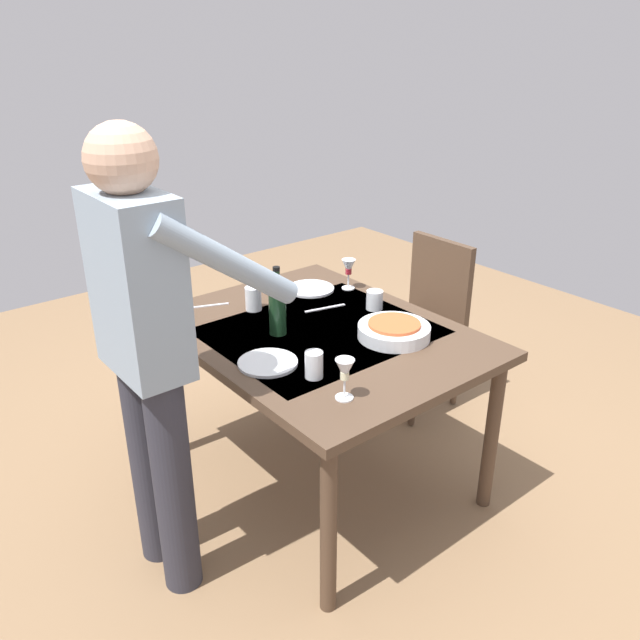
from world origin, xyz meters
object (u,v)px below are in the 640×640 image
dinner_plate_near (268,363)px  wine_bottle (277,309)px  water_cup_near_right (314,365)px  person_server (150,345)px  wine_glass_left (345,372)px  dining_table (320,347)px  dinner_plate_far (311,289)px  chair_near (426,312)px  serving_bowl_pasta (394,330)px  water_cup_near_left (375,300)px  wine_glass_right (349,269)px  water_cup_far_left (253,299)px

dinner_plate_near → wine_bottle: bearing=-43.8°
water_cup_near_right → dinner_plate_near: bearing=21.8°
person_server → wine_glass_left: (-0.42, -0.50, -0.10)m
dining_table → dinner_plate_far: size_ratio=5.84×
person_server → water_cup_near_right: size_ratio=16.55×
dining_table → chair_near: bearing=-77.5°
chair_near → dinner_plate_near: (-0.31, 1.24, 0.24)m
wine_bottle → water_cup_near_right: bearing=163.5°
serving_bowl_pasta → dinner_plate_far: serving_bowl_pasta is taller
water_cup_near_left → dining_table: bearing=94.4°
dining_table → wine_glass_right: 0.54m
person_server → water_cup_near_right: 0.58m
water_cup_near_right → dinner_plate_far: bearing=-37.4°
dining_table → serving_bowl_pasta: bearing=-141.1°
water_cup_near_right → water_cup_far_left: (0.66, -0.17, 0.00)m
water_cup_near_left → wine_glass_left: bearing=129.2°
wine_glass_left → water_cup_near_right: size_ratio=1.48×
chair_near → dinner_plate_far: chair_near is taller
person_server → wine_bottle: size_ratio=5.71×
wine_bottle → dinner_plate_far: (0.30, -0.41, -0.10)m
chair_near → serving_bowl_pasta: size_ratio=3.03×
wine_glass_left → water_cup_far_left: size_ratio=1.39×
wine_bottle → serving_bowl_pasta: (-0.33, -0.35, -0.08)m
water_cup_far_left → serving_bowl_pasta: (-0.61, -0.29, -0.02)m
wine_bottle → wine_glass_left: size_ratio=1.96×
dining_table → wine_bottle: size_ratio=4.54×
water_cup_near_left → dinner_plate_near: (-0.13, 0.68, -0.04)m
dining_table → water_cup_near_right: bearing=137.9°
dining_table → person_server: 0.83m
dinner_plate_near → chair_near: bearing=-76.1°
water_cup_near_right → serving_bowl_pasta: bearing=-83.6°
dinner_plate_near → person_server: bearing=83.9°
wine_bottle → water_cup_near_left: 0.50m
dinner_plate_far → dinner_plate_near: bearing=129.8°
wine_bottle → water_cup_far_left: bearing=-12.3°
dining_table → chair_near: 0.94m
wine_bottle → dinner_plate_far: bearing=-53.6°
water_cup_near_left → water_cup_near_right: bearing=117.9°
water_cup_far_left → dinner_plate_near: water_cup_far_left is taller
wine_glass_right → water_cup_near_left: bearing=164.5°
wine_glass_left → wine_glass_right: 1.03m
wine_glass_left → dinner_plate_far: 1.03m
wine_bottle → wine_glass_right: wine_bottle is taller
chair_near → person_server: bearing=98.8°
dining_table → wine_glass_left: bearing=149.8°
dinner_plate_far → dining_table: bearing=146.7°
wine_bottle → dinner_plate_near: bearing=136.2°
person_server → water_cup_far_left: 0.82m
person_server → water_cup_near_left: person_server is taller
wine_glass_left → dinner_plate_far: (0.87, -0.54, -0.10)m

